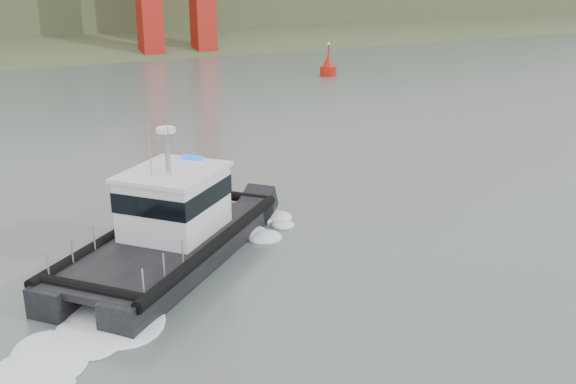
# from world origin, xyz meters

# --- Properties ---
(ground) EXTENTS (400.00, 400.00, 0.00)m
(ground) POSITION_xyz_m (0.00, 0.00, 0.00)
(ground) COLOR #4B5A54
(ground) RESTS_ON ground
(patrol_boat) EXTENTS (11.60, 10.54, 5.60)m
(patrol_boat) POSITION_xyz_m (-3.52, 8.37, 1.40)
(patrol_boat) COLOR black
(patrol_boat) RESTS_ON ground
(nav_buoy) EXTENTS (1.93, 1.93, 4.02)m
(nav_buoy) POSITION_xyz_m (29.62, 47.34, 1.06)
(nav_buoy) COLOR #A6190B
(nav_buoy) RESTS_ON ground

